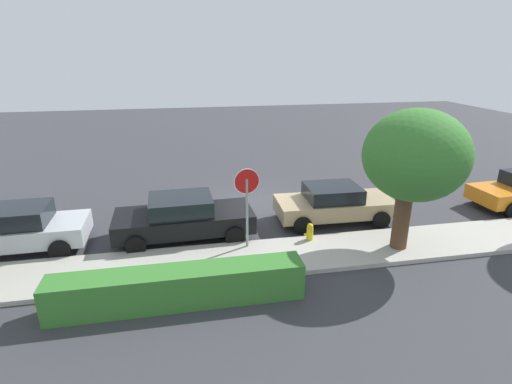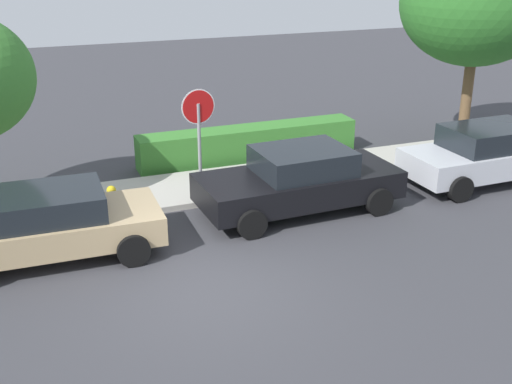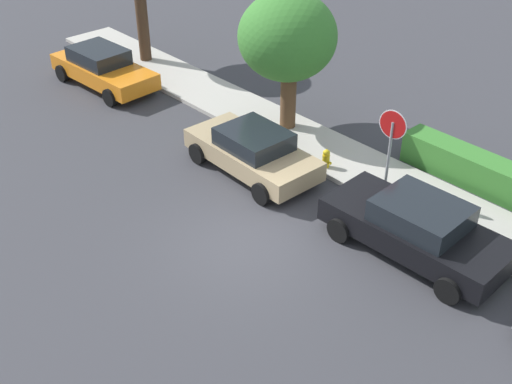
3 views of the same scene
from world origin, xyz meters
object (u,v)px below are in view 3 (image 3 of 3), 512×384
Objects in this scene: stop_sign at (391,139)px; fire_hydrant at (326,160)px; parked_car_tan at (253,151)px; street_tree_mid_block at (287,38)px; parked_car_orange at (103,67)px; parked_car_black at (417,227)px.

stop_sign is 3.79× the size of fire_hydrant.
parked_car_tan is 0.95× the size of street_tree_mid_block.
fire_hydrant is at bearing 48.43° from parked_car_tan.
parked_car_orange is (-8.31, 0.08, 0.02)m from parked_car_tan.
parked_car_orange is (-13.78, -0.28, -0.02)m from parked_car_black.
parked_car_tan is 8.32m from parked_car_orange.
fire_hydrant is at bearing 8.94° from parked_car_orange.
parked_car_black is 5.48m from parked_car_tan.
fire_hydrant is (9.75, 1.53, -0.36)m from parked_car_orange.
fire_hydrant is (-4.04, 1.26, -0.38)m from parked_car_black.
parked_car_black is at bearing -18.80° from street_tree_mid_block.
parked_car_black is 7.55m from street_tree_mid_block.
parked_car_black reaches higher than parked_car_orange.
parked_car_black reaches higher than parked_car_tan.
street_tree_mid_block reaches higher than parked_car_tan.
parked_car_tan is (-5.47, -0.36, -0.04)m from parked_car_black.
parked_car_tan is at bearing -0.55° from parked_car_orange.
street_tree_mid_block is (-1.32, 2.67, 2.38)m from parked_car_tan.
stop_sign is 0.60× the size of street_tree_mid_block.
street_tree_mid_block is (-4.85, 0.98, 1.21)m from stop_sign.
street_tree_mid_block is (6.99, 2.59, 2.36)m from parked_car_orange.
stop_sign is at bearing 145.63° from parked_car_black.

